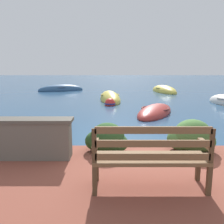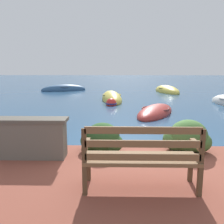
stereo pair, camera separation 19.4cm
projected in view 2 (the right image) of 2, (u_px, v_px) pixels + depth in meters
name	position (u px, v px, depth m)	size (l,w,h in m)	color
ground_plane	(140.00, 156.00, 5.30)	(80.00, 80.00, 0.00)	navy
park_bench	(141.00, 156.00, 3.33)	(1.56, 0.48, 0.93)	brown
stone_wall	(13.00, 138.00, 4.56)	(2.02, 0.39, 0.74)	#666056
hedge_clump_far_left	(10.00, 135.00, 5.04)	(0.97, 0.70, 0.66)	#284C23
hedge_clump_left	(102.00, 139.00, 4.87)	(0.85, 0.61, 0.58)	#284C23
hedge_clump_centre	(187.00, 138.00, 4.89)	(0.93, 0.67, 0.63)	#426B33
rowboat_nearest	(155.00, 113.00, 9.72)	(2.22, 3.16, 0.61)	#9E2D28
rowboat_far	(112.00, 99.00, 13.34)	(1.45, 3.31, 0.89)	#DBC64C
rowboat_outer	(167.00, 91.00, 17.42)	(1.78, 3.42, 0.82)	#DBC64C
rowboat_distant	(64.00, 90.00, 18.33)	(3.39, 2.08, 0.80)	#2D517A
mooring_buoy	(111.00, 103.00, 11.79)	(0.55, 0.55, 0.50)	red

